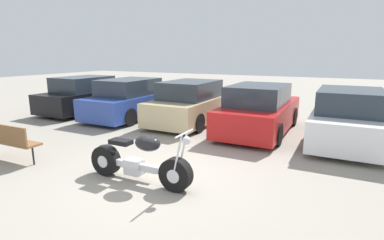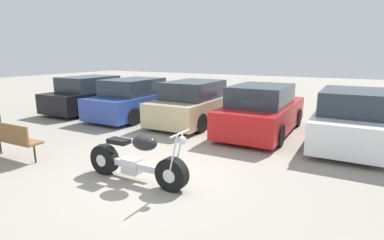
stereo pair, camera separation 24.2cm
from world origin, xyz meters
TOP-DOWN VIEW (x-y plane):
  - ground_plane at (0.00, 0.00)m, footprint 60.00×60.00m
  - motorcycle at (-0.19, -0.35)m, footprint 2.27×0.62m
  - parked_car_black at (-6.63, 4.64)m, footprint 1.87×4.29m
  - parked_car_blue at (-4.13, 4.54)m, footprint 1.87×4.29m
  - parked_car_champagne at (-1.62, 4.81)m, footprint 1.87×4.29m
  - parked_car_red at (0.88, 4.55)m, footprint 1.87×4.29m
  - parked_car_white at (3.38, 4.51)m, footprint 1.87×4.29m
  - park_bench at (-3.51, -0.76)m, footprint 1.55×0.42m

SIDE VIEW (x-z plane):
  - ground_plane at x=0.00m, z-range 0.00..0.00m
  - motorcycle at x=-0.19m, z-range -0.12..0.99m
  - park_bench at x=-3.51m, z-range 0.10..0.99m
  - parked_car_black at x=-6.63m, z-range -0.07..1.44m
  - parked_car_blue at x=-4.13m, z-range -0.07..1.44m
  - parked_car_champagne at x=-1.62m, z-range -0.07..1.44m
  - parked_car_red at x=0.88m, z-range -0.07..1.44m
  - parked_car_white at x=3.38m, z-range -0.07..1.44m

